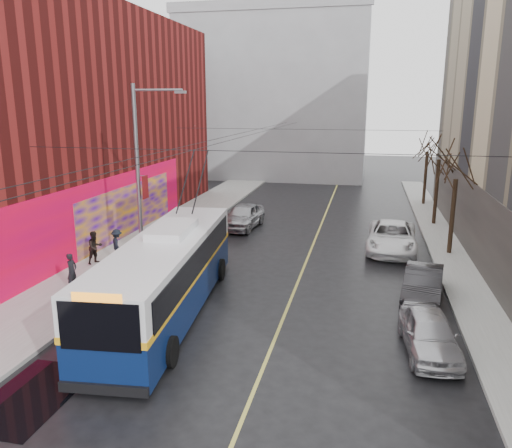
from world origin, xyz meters
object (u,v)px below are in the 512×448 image
at_px(tree_near, 457,165).
at_px(streetlight_pole, 141,174).
at_px(tree_far, 428,142).
at_px(parked_car_b, 423,284).
at_px(parked_car_c, 392,237).
at_px(pedestrian_c, 117,244).
at_px(trolleybus, 167,274).
at_px(pedestrian_a, 72,271).
at_px(tree_mid, 440,148).
at_px(following_car, 243,216).
at_px(parked_car_a, 429,333).
at_px(pedestrian_b, 95,247).

bearing_deg(tree_near, streetlight_pole, -158.38).
bearing_deg(tree_far, parked_car_b, -95.62).
xyz_separation_m(parked_car_c, pedestrian_c, (-14.15, -5.14, 0.14)).
xyz_separation_m(streetlight_pole, parked_car_c, (12.08, 6.17, -4.05)).
height_order(trolleybus, pedestrian_c, trolleybus).
xyz_separation_m(streetlight_pole, pedestrian_a, (-1.92, -3.36, -3.90)).
relative_size(streetlight_pole, tree_mid, 1.35).
height_order(tree_near, parked_car_c, tree_near).
bearing_deg(pedestrian_c, streetlight_pole, -155.48).
relative_size(tree_near, pedestrian_c, 4.06).
bearing_deg(tree_mid, streetlight_pole, -139.35).
bearing_deg(parked_car_b, streetlight_pole, -175.91).
xyz_separation_m(tree_near, trolleybus, (-12.06, -10.61, -3.34)).
relative_size(following_car, pedestrian_a, 3.00).
distance_m(tree_mid, parked_car_b, 14.93).
bearing_deg(parked_car_a, tree_near, 73.74).
bearing_deg(parked_car_c, tree_near, -0.33).
height_order(tree_far, trolleybus, tree_far).
distance_m(pedestrian_b, pedestrian_c, 1.20).
bearing_deg(tree_far, pedestrian_a, -126.13).
bearing_deg(trolleybus, parked_car_b, 14.11).
distance_m(tree_far, following_car, 16.90).
height_order(tree_mid, pedestrian_c, tree_mid).
distance_m(trolleybus, parked_car_b, 10.63).
bearing_deg(following_car, pedestrian_a, -104.95).
xyz_separation_m(trolleybus, following_car, (-0.43, 14.08, -0.82)).
relative_size(parked_car_a, parked_car_c, 0.70).
relative_size(tree_near, pedestrian_b, 3.81).
relative_size(tree_near, tree_far, 0.97).
bearing_deg(pedestrian_a, trolleybus, -102.81).
bearing_deg(pedestrian_a, parked_car_b, -80.14).
height_order(following_car, pedestrian_a, pedestrian_a).
height_order(tree_near, following_car, tree_near).
height_order(streetlight_pole, pedestrian_a, streetlight_pole).
relative_size(trolleybus, following_car, 2.63).
xyz_separation_m(parked_car_a, parked_car_c, (-0.74, 11.93, 0.11)).
distance_m(streetlight_pole, trolleybus, 6.40).
bearing_deg(pedestrian_a, streetlight_pole, -28.50).
height_order(tree_mid, tree_far, tree_mid).
distance_m(tree_far, pedestrian_a, 29.23).
bearing_deg(pedestrian_c, parked_car_c, -108.98).
bearing_deg(parked_car_b, tree_near, 82.44).
relative_size(streetlight_pole, tree_far, 1.37).
bearing_deg(parked_car_c, trolleybus, -127.02).
bearing_deg(tree_near, parked_car_c, 176.82).
distance_m(parked_car_b, following_car, 14.82).
height_order(parked_car_c, following_car, following_car).
xyz_separation_m(tree_far, following_car, (-12.49, -10.53, -4.33)).
xyz_separation_m(tree_mid, trolleybus, (-12.06, -17.61, -3.62)).
height_order(parked_car_b, pedestrian_b, pedestrian_b).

